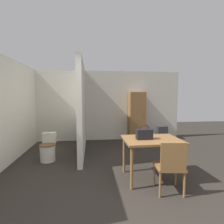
{
  "coord_description": "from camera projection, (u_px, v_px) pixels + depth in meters",
  "views": [
    {
      "loc": [
        -0.44,
        -2.24,
        1.59
      ],
      "look_at": [
        0.05,
        1.87,
        1.22
      ],
      "focal_mm": 28.0,
      "sensor_mm": 36.0,
      "label": 1
    }
  ],
  "objects": [
    {
      "name": "ground_plane",
      "position": [
        124.0,
        212.0,
        2.41
      ],
      "size": [
        16.0,
        16.0,
        0.0
      ],
      "primitive_type": "plane",
      "color": "#2D2823"
    },
    {
      "name": "wall_back",
      "position": [
        103.0,
        106.0,
        6.38
      ],
      "size": [
        5.68,
        0.12,
        2.5
      ],
      "color": "beige",
      "rests_on": "ground_plane"
    },
    {
      "name": "wall_left",
      "position": [
        6.0,
        111.0,
        4.03
      ],
      "size": [
        0.12,
        5.07,
        2.5
      ],
      "color": "beige",
      "rests_on": "ground_plane"
    },
    {
      "name": "partition_wall",
      "position": [
        82.0,
        108.0,
        4.96
      ],
      "size": [
        0.12,
        2.59,
        2.5
      ],
      "color": "beige",
      "rests_on": "ground_plane"
    },
    {
      "name": "dining_table",
      "position": [
        152.0,
        143.0,
        3.33
      ],
      "size": [
        1.06,
        0.81,
        0.79
      ],
      "color": "brown",
      "rests_on": "ground_plane"
    },
    {
      "name": "wooden_chair",
      "position": [
        170.0,
        165.0,
        2.83
      ],
      "size": [
        0.49,
        0.49,
        0.89
      ],
      "rotation": [
        0.0,
        0.0,
        -0.13
      ],
      "color": "brown",
      "rests_on": "ground_plane"
    },
    {
      "name": "toilet",
      "position": [
        48.0,
        149.0,
        4.34
      ],
      "size": [
        0.38,
        0.53,
        0.67
      ],
      "color": "silver",
      "rests_on": "ground_plane"
    },
    {
      "name": "handbag",
      "position": [
        144.0,
        134.0,
        3.29
      ],
      "size": [
        0.3,
        0.15,
        0.28
      ],
      "color": "black",
      "rests_on": "dining_table"
    },
    {
      "name": "wooden_cabinet",
      "position": [
        137.0,
        117.0,
        6.25
      ],
      "size": [
        0.56,
        0.49,
        1.74
      ],
      "color": "brown",
      "rests_on": "ground_plane"
    },
    {
      "name": "space_heater",
      "position": [
        162.0,
        134.0,
        6.05
      ],
      "size": [
        0.35,
        0.23,
        0.57
      ],
      "color": "#2D2D33",
      "rests_on": "ground_plane"
    }
  ]
}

